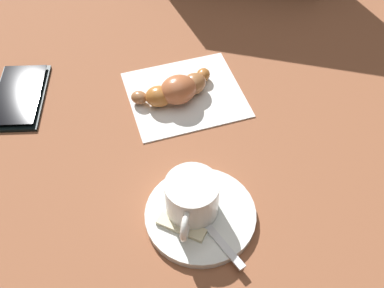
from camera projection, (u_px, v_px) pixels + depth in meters
ground_plane at (206, 148)px, 0.64m from camera, size 1.80×1.80×0.00m
saucer at (200, 215)px, 0.57m from camera, size 0.14×0.14×0.01m
espresso_cup at (192, 198)px, 0.55m from camera, size 0.08×0.07×0.05m
teaspoon at (196, 213)px, 0.56m from camera, size 0.13×0.04×0.01m
sugar_packet at (181, 227)px, 0.55m from camera, size 0.06×0.05×0.01m
napkin at (185, 94)px, 0.71m from camera, size 0.17×0.19×0.00m
croissant at (177, 89)px, 0.69m from camera, size 0.07×0.14×0.04m
cell_phone at (19, 96)px, 0.70m from camera, size 0.16×0.12×0.01m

